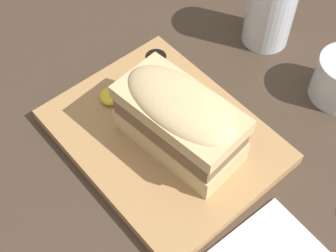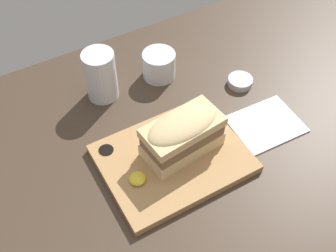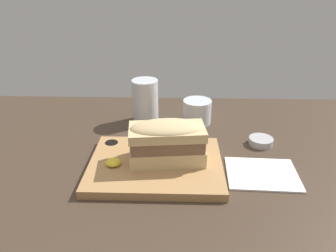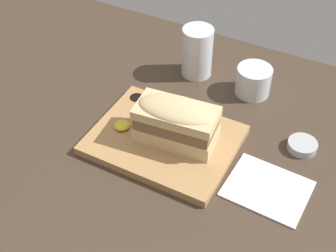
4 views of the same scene
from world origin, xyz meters
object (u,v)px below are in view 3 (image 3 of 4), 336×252
(napkin, at_px, (262,174))
(condiment_dish, at_px, (261,141))
(wine_glass, at_px, (197,113))
(water_glass, at_px, (145,104))
(serving_board, at_px, (156,165))
(sandwich, at_px, (167,140))

(napkin, bearing_deg, condiment_dish, 78.95)
(wine_glass, distance_m, napkin, 0.30)
(wine_glass, xyz_separation_m, condiment_dish, (0.16, -0.13, -0.02))
(water_glass, bearing_deg, condiment_dish, -23.69)
(serving_board, relative_size, condiment_dish, 4.83)
(napkin, bearing_deg, water_glass, 135.74)
(serving_board, relative_size, napkin, 1.86)
(water_glass, bearing_deg, wine_glass, -2.88)
(napkin, bearing_deg, wine_glass, 116.18)
(sandwich, height_order, water_glass, water_glass)
(sandwich, relative_size, water_glass, 1.38)
(sandwich, bearing_deg, water_glass, 105.93)
(condiment_dish, bearing_deg, napkin, -101.05)
(sandwich, relative_size, napkin, 1.09)
(serving_board, bearing_deg, water_glass, 100.05)
(water_glass, bearing_deg, napkin, -44.26)
(serving_board, distance_m, napkin, 0.24)
(serving_board, relative_size, water_glass, 2.37)
(sandwich, height_order, napkin, sandwich)
(wine_glass, bearing_deg, condiment_dish, -38.92)
(sandwich, distance_m, condiment_dish, 0.27)
(serving_board, height_order, condiment_dish, serving_board)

